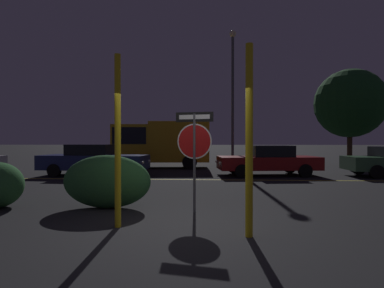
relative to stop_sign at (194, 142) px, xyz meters
name	(u,v)px	position (x,y,z in m)	size (l,w,h in m)	color
ground_plane	(177,230)	(-0.24, -1.39, -1.60)	(260.00, 260.00, 0.00)	black
road_center_stripe	(195,180)	(-0.24, 5.74, -1.60)	(34.59, 0.12, 0.01)	gold
stop_sign	(194,142)	(0.00, 0.00, 0.00)	(0.86, 0.19, 2.27)	#4C4C51
yellow_pole_left	(118,141)	(-1.38, -1.24, 0.02)	(0.12, 0.12, 3.24)	yellow
yellow_pole_right	(249,140)	(1.00, -1.68, 0.02)	(0.13, 0.13, 3.25)	yellow
hedge_bush_1	(107,182)	(-2.13, 0.32, -0.96)	(2.13, 0.80, 1.28)	#2D6633
passing_car_1	(94,160)	(-5.04, 7.03, -0.87)	(5.05, 2.14, 1.46)	navy
passing_car_2	(268,160)	(3.14, 7.52, -0.90)	(4.83, 2.36, 1.41)	maroon
delivery_truck	(159,142)	(-2.65, 11.23, -0.03)	(5.80, 2.79, 2.76)	gold
street_lamp	(233,86)	(1.76, 10.98, 3.28)	(0.40, 0.40, 8.14)	#4C4C51
tree_0	(350,104)	(9.62, 13.46, 2.49)	(4.48, 4.48, 6.34)	#422D1E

